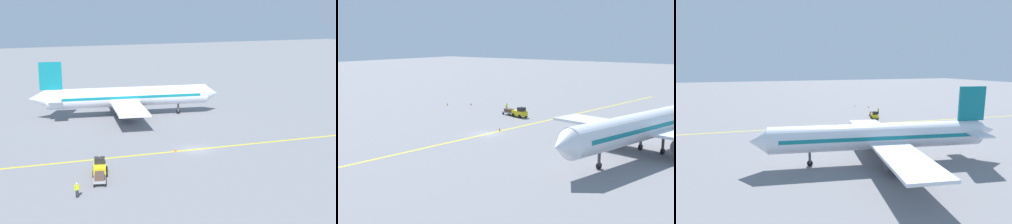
% 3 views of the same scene
% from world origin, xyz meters
% --- Properties ---
extents(ground_plane, '(400.00, 400.00, 0.00)m').
position_xyz_m(ground_plane, '(0.00, 0.00, 0.00)').
color(ground_plane, slate).
extents(apron_yellow_centreline, '(9.30, 119.70, 0.01)m').
position_xyz_m(apron_yellow_centreline, '(0.00, 0.00, 0.00)').
color(apron_yellow_centreline, yellow).
rests_on(apron_yellow_centreline, ground).
extents(airplane_at_gate, '(28.48, 35.44, 10.60)m').
position_xyz_m(airplane_at_gate, '(-24.27, -2.51, 3.71)').
color(airplane_at_gate, silver).
rests_on(airplane_at_gate, ground).
extents(baggage_tug_white, '(3.29, 2.38, 2.11)m').
position_xyz_m(baggage_tug_white, '(4.68, -15.31, 0.90)').
color(baggage_tug_white, gold).
rests_on(baggage_tug_white, ground).
extents(baggage_cart_trailing, '(2.88, 2.03, 1.24)m').
position_xyz_m(baggage_cart_trailing, '(7.87, -16.17, 0.76)').
color(baggage_cart_trailing, gray).
rests_on(baggage_cart_trailing, ground).
extents(ground_crew_worker, '(0.29, 0.57, 1.68)m').
position_xyz_m(ground_crew_worker, '(10.90, -19.43, 0.91)').
color(ground_crew_worker, '#23232D').
rests_on(ground_crew_worker, ground).
extents(traffic_cone_near_nose, '(0.32, 0.32, 0.55)m').
position_xyz_m(traffic_cone_near_nose, '(22.40, -21.55, 0.28)').
color(traffic_cone_near_nose, orange).
rests_on(traffic_cone_near_nose, ground).
extents(traffic_cone_mid_apron, '(0.32, 0.32, 0.55)m').
position_xyz_m(traffic_cone_mid_apron, '(0.01, -3.11, 0.28)').
color(traffic_cone_mid_apron, orange).
rests_on(traffic_cone_mid_apron, ground).
extents(traffic_cone_by_wingtip, '(0.32, 0.32, 0.55)m').
position_xyz_m(traffic_cone_by_wingtip, '(26.40, -18.22, 0.28)').
color(traffic_cone_by_wingtip, orange).
rests_on(traffic_cone_by_wingtip, ground).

